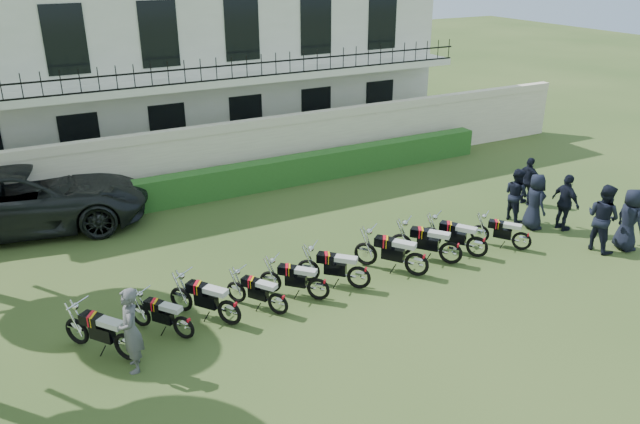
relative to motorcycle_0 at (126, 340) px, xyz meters
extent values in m
plane|color=#2C461C|center=(5.39, 0.62, -0.49)|extent=(100.00, 100.00, 0.00)
cube|color=#EEE0C8|center=(5.39, 8.62, 0.51)|extent=(30.00, 0.30, 2.00)
cube|color=#EEE0C8|center=(5.39, 8.62, 1.66)|extent=(30.00, 0.35, 0.30)
cube|color=#264F1C|center=(6.39, 7.82, 0.01)|extent=(18.00, 0.60, 1.00)
cube|color=silver|center=(5.39, 14.62, 3.01)|extent=(20.00, 8.00, 7.00)
cube|color=silver|center=(5.39, 9.92, 3.01)|extent=(20.00, 1.40, 0.25)
cube|color=black|center=(5.39, 9.27, 3.61)|extent=(20.00, 0.05, 0.05)
cube|color=black|center=(5.39, 9.27, 3.16)|extent=(20.00, 0.05, 0.05)
cube|color=black|center=(0.89, 10.64, 1.11)|extent=(1.30, 0.12, 2.20)
cube|color=black|center=(0.89, 10.64, 4.61)|extent=(1.30, 0.12, 2.20)
cube|color=black|center=(3.89, 10.64, 1.11)|extent=(1.30, 0.12, 2.20)
cube|color=black|center=(3.89, 10.64, 4.61)|extent=(1.30, 0.12, 2.20)
cube|color=black|center=(6.89, 10.64, 1.11)|extent=(1.30, 0.12, 2.20)
cube|color=black|center=(6.89, 10.64, 4.61)|extent=(1.30, 0.12, 2.20)
cube|color=black|center=(9.89, 10.64, 1.11)|extent=(1.30, 0.12, 2.20)
cube|color=black|center=(9.89, 10.64, 4.61)|extent=(1.30, 0.12, 2.20)
cube|color=black|center=(12.89, 10.64, 1.11)|extent=(1.30, 0.12, 2.20)
cube|color=black|center=(12.89, 10.64, 4.61)|extent=(1.30, 0.12, 2.20)
torus|color=black|center=(0.40, -0.52, -0.18)|extent=(0.45, 0.55, 0.62)
torus|color=black|center=(-0.40, 0.53, -0.18)|extent=(0.45, 0.55, 0.62)
cube|color=black|center=(0.03, -0.04, -0.03)|extent=(0.48, 0.56, 0.30)
cube|color=black|center=(-0.11, 0.15, 0.24)|extent=(0.49, 0.52, 0.22)
cube|color=red|center=(-0.11, 0.15, 0.25)|extent=(0.22, 0.27, 0.23)
cube|color=#DFA70B|center=(-0.08, 0.10, 0.25)|extent=(0.19, 0.26, 0.23)
cube|color=#BDBDBD|center=(0.20, -0.26, 0.28)|extent=(0.53, 0.59, 0.12)
cylinder|color=silver|center=(-0.31, 0.41, 0.55)|extent=(0.50, 0.39, 0.03)
torus|color=black|center=(1.60, -0.26, -0.22)|extent=(0.39, 0.48, 0.54)
torus|color=black|center=(0.89, 0.66, -0.22)|extent=(0.39, 0.48, 0.54)
cube|color=black|center=(1.27, 0.17, -0.09)|extent=(0.43, 0.49, 0.27)
cube|color=black|center=(1.15, 0.33, 0.15)|extent=(0.43, 0.46, 0.20)
cube|color=red|center=(1.15, 0.33, 0.16)|extent=(0.19, 0.24, 0.21)
cube|color=#DFA70B|center=(1.18, 0.29, 0.16)|extent=(0.17, 0.23, 0.21)
cube|color=#BDBDBD|center=(1.42, -0.03, 0.19)|extent=(0.47, 0.52, 0.11)
cylinder|color=silver|center=(0.97, 0.56, 0.42)|extent=(0.44, 0.35, 0.03)
torus|color=black|center=(2.69, -0.28, -0.18)|extent=(0.44, 0.55, 0.62)
torus|color=black|center=(1.91, 0.77, -0.18)|extent=(0.44, 0.55, 0.62)
cube|color=black|center=(2.33, 0.21, -0.03)|extent=(0.48, 0.55, 0.30)
cube|color=black|center=(2.19, 0.39, 0.24)|extent=(0.48, 0.52, 0.22)
cube|color=red|center=(2.19, 0.39, 0.25)|extent=(0.22, 0.27, 0.23)
cube|color=#DFA70B|center=(2.23, 0.34, 0.25)|extent=(0.19, 0.25, 0.23)
cube|color=#BDBDBD|center=(2.49, -0.01, 0.28)|extent=(0.52, 0.59, 0.12)
cylinder|color=silver|center=(2.00, 0.65, 0.54)|extent=(0.50, 0.38, 0.03)
torus|color=black|center=(3.75, -0.34, -0.22)|extent=(0.37, 0.49, 0.54)
torus|color=black|center=(3.10, 0.61, -0.22)|extent=(0.37, 0.49, 0.54)
cube|color=black|center=(3.45, 0.10, -0.09)|extent=(0.41, 0.49, 0.27)
cube|color=black|center=(3.34, 0.27, 0.15)|extent=(0.41, 0.46, 0.19)
cube|color=red|center=(3.34, 0.27, 0.16)|extent=(0.20, 0.24, 0.20)
cube|color=#DFA70B|center=(3.37, 0.22, 0.16)|extent=(0.18, 0.22, 0.20)
cube|color=#BDBDBD|center=(3.59, -0.10, 0.19)|extent=(0.45, 0.52, 0.11)
cylinder|color=silver|center=(3.18, 0.50, 0.42)|extent=(0.45, 0.32, 0.03)
torus|color=black|center=(4.97, -0.16, -0.21)|extent=(0.46, 0.46, 0.57)
torus|color=black|center=(4.11, 0.70, -0.21)|extent=(0.46, 0.46, 0.57)
cube|color=black|center=(4.58, 0.24, -0.07)|extent=(0.48, 0.48, 0.28)
cube|color=black|center=(4.42, 0.39, 0.19)|extent=(0.47, 0.47, 0.21)
cube|color=red|center=(4.42, 0.39, 0.20)|extent=(0.18, 0.26, 0.22)
cube|color=#DFA70B|center=(4.46, 0.35, 0.20)|extent=(0.15, 0.25, 0.22)
cube|color=#BDBDBD|center=(4.76, 0.06, 0.22)|extent=(0.52, 0.52, 0.11)
cylinder|color=silver|center=(4.21, 0.60, 0.47)|extent=(0.42, 0.42, 0.03)
torus|color=black|center=(6.14, -0.17, -0.19)|extent=(0.50, 0.49, 0.61)
torus|color=black|center=(5.20, 0.73, -0.19)|extent=(0.50, 0.49, 0.61)
cube|color=black|center=(5.71, 0.24, -0.04)|extent=(0.52, 0.51, 0.30)
cube|color=black|center=(5.54, 0.40, 0.23)|extent=(0.50, 0.50, 0.22)
cube|color=red|center=(5.54, 0.40, 0.24)|extent=(0.18, 0.28, 0.23)
cube|color=#DFA70B|center=(5.59, 0.36, 0.24)|extent=(0.16, 0.27, 0.23)
cube|color=#BDBDBD|center=(5.90, 0.06, 0.27)|extent=(0.56, 0.55, 0.12)
cylinder|color=silver|center=(5.31, 0.63, 0.53)|extent=(0.44, 0.45, 0.03)
torus|color=black|center=(7.72, -0.42, -0.17)|extent=(0.47, 0.58, 0.65)
torus|color=black|center=(6.89, 0.69, -0.17)|extent=(0.47, 0.58, 0.65)
cube|color=black|center=(7.34, 0.09, -0.01)|extent=(0.51, 0.59, 0.32)
cube|color=black|center=(7.19, 0.29, 0.28)|extent=(0.51, 0.55, 0.24)
cube|color=red|center=(7.19, 0.29, 0.29)|extent=(0.23, 0.29, 0.25)
cube|color=#DFA70B|center=(7.23, 0.24, 0.29)|extent=(0.20, 0.27, 0.25)
cube|color=#BDBDBD|center=(7.51, -0.14, 0.33)|extent=(0.56, 0.63, 0.13)
cylinder|color=silver|center=(6.99, 0.56, 0.60)|extent=(0.53, 0.41, 0.03)
torus|color=black|center=(8.93, -0.27, -0.18)|extent=(0.48, 0.55, 0.63)
torus|color=black|center=(8.07, 0.78, -0.18)|extent=(0.48, 0.55, 0.63)
cube|color=black|center=(8.53, 0.22, -0.02)|extent=(0.51, 0.56, 0.31)
cube|color=black|center=(8.38, 0.40, 0.26)|extent=(0.51, 0.53, 0.23)
cube|color=red|center=(8.38, 0.40, 0.27)|extent=(0.21, 0.28, 0.24)
cube|color=#DFA70B|center=(8.42, 0.35, 0.27)|extent=(0.19, 0.27, 0.24)
cube|color=#BDBDBD|center=(8.71, 0.00, 0.30)|extent=(0.56, 0.60, 0.12)
cylinder|color=silver|center=(8.17, 0.66, 0.57)|extent=(0.50, 0.42, 0.03)
torus|color=black|center=(9.75, -0.30, -0.19)|extent=(0.42, 0.56, 0.61)
torus|color=black|center=(9.02, 0.78, -0.19)|extent=(0.42, 0.56, 0.61)
cube|color=black|center=(9.41, 0.20, -0.04)|extent=(0.46, 0.56, 0.30)
cube|color=black|center=(9.29, 0.39, 0.23)|extent=(0.47, 0.52, 0.22)
cube|color=red|center=(9.29, 0.39, 0.24)|extent=(0.22, 0.27, 0.23)
cube|color=#DFA70B|center=(9.32, 0.34, 0.24)|extent=(0.20, 0.25, 0.23)
cube|color=#BDBDBD|center=(9.57, -0.03, 0.27)|extent=(0.51, 0.59, 0.12)
cylinder|color=silver|center=(9.10, 0.65, 0.53)|extent=(0.51, 0.36, 0.03)
torus|color=black|center=(11.13, -0.46, -0.22)|extent=(0.39, 0.48, 0.54)
torus|color=black|center=(10.43, 0.45, -0.22)|extent=(0.39, 0.48, 0.54)
cube|color=black|center=(10.81, -0.04, -0.09)|extent=(0.42, 0.48, 0.27)
cube|color=black|center=(10.68, 0.12, 0.15)|extent=(0.43, 0.46, 0.19)
cube|color=red|center=(10.68, 0.12, 0.16)|extent=(0.19, 0.24, 0.20)
cube|color=#DFA70B|center=(10.72, 0.08, 0.16)|extent=(0.17, 0.23, 0.20)
cube|color=#BDBDBD|center=(10.95, -0.23, 0.19)|extent=(0.46, 0.52, 0.11)
cylinder|color=silver|center=(10.51, 0.35, 0.42)|extent=(0.44, 0.34, 0.03)
imported|color=black|center=(-1.15, 8.05, 0.48)|extent=(7.39, 4.33, 1.93)
imported|color=#5A5B60|center=(0.08, -0.33, 0.41)|extent=(0.53, 0.72, 1.80)
imported|color=black|center=(13.43, -1.27, 0.40)|extent=(0.71, 0.96, 1.78)
imported|color=black|center=(12.74, -0.95, 0.48)|extent=(0.79, 0.98, 1.93)
imported|color=black|center=(12.91, 0.48, 0.38)|extent=(0.49, 1.04, 1.73)
imported|color=black|center=(12.20, 0.99, 0.37)|extent=(0.72, 0.94, 1.71)
imported|color=black|center=(12.16, 1.72, 0.34)|extent=(0.64, 0.81, 1.66)
imported|color=black|center=(13.44, 2.48, 0.31)|extent=(0.58, 0.99, 1.59)
camera|label=1|loc=(-1.47, -11.17, 7.30)|focal=35.00mm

